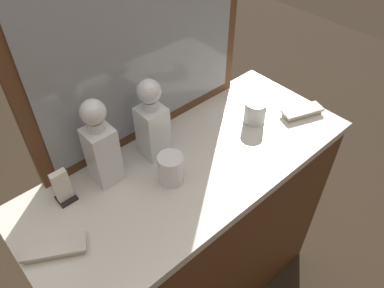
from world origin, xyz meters
name	(u,v)px	position (x,y,z in m)	size (l,w,h in m)	color
dresser	(192,238)	(0.00, 0.00, 0.43)	(1.10, 0.47, 0.86)	brown
dresser_mirror	(140,25)	(0.00, 0.22, 1.24)	(0.78, 0.03, 0.76)	brown
crystal_decanter_front	(102,150)	(-0.23, 0.12, 0.98)	(0.08, 0.08, 0.29)	white
crystal_decanter_center	(152,126)	(-0.06, 0.12, 0.97)	(0.08, 0.08, 0.27)	white
crystal_tumbler_rear	(171,170)	(-0.09, -0.01, 0.90)	(0.08, 0.08, 0.10)	white
crystal_tumbler_front	(255,113)	(0.30, 0.01, 0.90)	(0.08, 0.08, 0.08)	white
silver_brush_rear	(302,112)	(0.46, -0.09, 0.87)	(0.16, 0.10, 0.02)	#B7A88C
silver_brush_far_right	(55,249)	(-0.46, 0.00, 0.87)	(0.17, 0.13, 0.02)	#B7A88C
napkin_holder	(63,188)	(-0.36, 0.13, 0.91)	(0.05, 0.05, 0.11)	black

